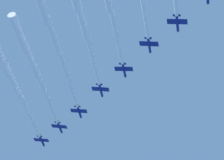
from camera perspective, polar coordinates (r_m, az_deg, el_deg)
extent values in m
cylinder|color=navy|center=(254.41, -8.57, -7.30)|extent=(7.87, 6.61, 1.31)
cone|color=yellow|center=(258.22, -8.25, -7.97)|extent=(1.79, 1.78, 1.24)
cylinder|color=black|center=(250.87, -8.87, -6.65)|extent=(1.08, 1.14, 0.98)
ellipsoid|color=black|center=(256.14, -8.41, -7.48)|extent=(2.04, 1.87, 0.83)
cube|color=navy|center=(253.98, -8.60, -7.24)|extent=(7.23, 8.14, 1.93)
cube|color=yellow|center=(255.61, -9.39, -7.15)|extent=(2.24, 1.98, 0.25)
cube|color=yellow|center=(252.47, -7.80, -7.29)|extent=(2.24, 1.98, 0.25)
cube|color=navy|center=(251.59, -8.81, -6.78)|extent=(2.81, 3.15, 0.78)
cube|color=yellow|center=(252.10, -8.74, -6.61)|extent=(1.42, 1.28, 1.88)
cylinder|color=white|center=(245.00, -9.41, -5.51)|extent=(14.94, 12.30, 1.67)
cylinder|color=white|center=(233.92, -10.44, -3.16)|extent=(15.46, 12.95, 2.50)
cylinder|color=white|center=(223.68, -11.74, -0.58)|extent=(15.98, 13.61, 3.33)
cylinder|color=white|center=(214.08, -13.15, 2.25)|extent=(16.49, 14.26, 4.17)
cylinder|color=navy|center=(241.68, -6.41, -5.70)|extent=(7.89, 6.62, 1.33)
cone|color=yellow|center=(245.46, -6.11, -6.43)|extent=(1.81, 1.80, 1.27)
cylinder|color=black|center=(238.18, -6.70, -5.00)|extent=(1.09, 1.16, 1.00)
ellipsoid|color=black|center=(243.41, -6.26, -5.91)|extent=(2.05, 1.89, 0.84)
cube|color=navy|center=(241.26, -6.45, -5.63)|extent=(7.19, 8.10, 2.17)
cube|color=yellow|center=(242.83, -7.28, -5.54)|extent=(2.24, 1.98, 0.27)
cube|color=yellow|center=(239.81, -5.60, -5.70)|extent=(2.24, 1.98, 0.27)
cube|color=navy|center=(238.89, -6.64, -5.14)|extent=(2.80, 3.14, 0.87)
cube|color=yellow|center=(239.42, -6.57, -4.97)|extent=(1.46, 1.32, 1.87)
cylinder|color=white|center=(231.93, -7.26, -3.66)|extent=(16.07, 13.19, 1.70)
cylinder|color=white|center=(220.20, -8.34, -0.87)|extent=(16.60, 13.86, 2.55)
cylinder|color=white|center=(209.46, -9.72, 2.24)|extent=(17.12, 14.53, 3.39)
cylinder|color=white|center=(199.54, -11.25, 5.66)|extent=(17.65, 15.19, 4.24)
cylinder|color=navy|center=(229.81, -4.03, -3.84)|extent=(7.82, 6.68, 1.31)
cone|color=yellow|center=(233.54, -3.76, -4.64)|extent=(1.79, 1.78, 1.24)
cylinder|color=black|center=(226.35, -4.29, -3.07)|extent=(1.08, 1.14, 0.98)
ellipsoid|color=black|center=(231.55, -3.89, -4.07)|extent=(2.03, 1.88, 0.82)
cube|color=navy|center=(229.39, -4.06, -3.77)|extent=(7.28, 8.11, 1.89)
cube|color=yellow|center=(230.72, -4.96, -3.70)|extent=(2.23, 2.00, 0.24)
cube|color=yellow|center=(228.19, -3.14, -3.81)|extent=(2.23, 2.00, 0.24)
cube|color=navy|center=(227.05, -4.24, -3.23)|extent=(2.84, 3.14, 0.76)
cube|color=yellow|center=(227.62, -4.17, -3.05)|extent=(1.41, 1.28, 1.88)
cylinder|color=white|center=(220.00, -4.80, -1.56)|extent=(16.38, 13.70, 1.66)
cylinder|color=white|center=(208.16, -5.79, 1.61)|extent=(16.90, 14.35, 2.49)
cylinder|color=white|center=(197.36, -7.09, 5.16)|extent=(17.43, 14.99, 3.32)
cylinder|color=white|center=(187.54, -8.56, 9.08)|extent=(17.95, 15.64, 4.15)
cylinder|color=navy|center=(220.72, -1.39, -1.20)|extent=(7.79, 6.73, 1.32)
cone|color=yellow|center=(224.36, -1.17, -2.07)|extent=(1.80, 1.80, 1.26)
cylinder|color=black|center=(217.36, -1.62, -0.35)|extent=(1.09, 1.15, 0.99)
ellipsoid|color=black|center=(222.44, -1.27, -1.46)|extent=(2.04, 1.90, 0.84)
cube|color=navy|center=(220.31, -1.42, -1.12)|extent=(7.30, 8.06, 2.05)
cube|color=yellow|center=(221.51, -2.37, -1.04)|extent=(2.22, 2.00, 0.26)
cube|color=yellow|center=(219.25, -0.46, -1.16)|extent=(2.22, 2.00, 0.26)
cube|color=navy|center=(218.04, -1.57, -0.53)|extent=(2.84, 3.12, 0.83)
cube|color=yellow|center=(218.65, -1.51, -0.35)|extent=(1.43, 1.31, 1.88)
cylinder|color=white|center=(212.11, -1.98, 1.05)|extent=(13.97, 11.89, 1.68)
cylinder|color=white|center=(202.35, -2.67, 3.94)|extent=(14.50, 12.54, 2.52)
cylinder|color=white|center=(193.43, -3.62, 7.12)|extent=(15.03, 13.19, 3.36)
cylinder|color=navy|center=(211.15, 1.46, 1.27)|extent=(7.85, 6.61, 1.29)
cone|color=yellow|center=(214.67, 1.67, 0.32)|extent=(1.78, 1.77, 1.23)
cylinder|color=black|center=(207.90, 1.25, 2.19)|extent=(1.07, 1.13, 0.97)
ellipsoid|color=black|center=(212.84, 1.56, 0.98)|extent=(2.03, 1.87, 0.81)
cube|color=navy|center=(210.75, 1.43, 1.36)|extent=(7.26, 8.15, 1.77)
cube|color=yellow|center=(211.73, 0.42, 1.39)|extent=(2.24, 1.98, 0.23)
cube|color=yellow|center=(209.92, 2.46, 1.36)|extent=(2.24, 1.98, 0.23)
cube|color=navy|center=(208.56, 1.29, 2.00)|extent=(2.83, 3.16, 0.72)
cube|color=yellow|center=(209.22, 1.34, 2.18)|extent=(1.40, 1.25, 1.89)
cylinder|color=white|center=(202.74, 0.90, 3.76)|extent=(14.38, 11.91, 1.65)
cylinder|color=white|center=(193.23, 0.25, 6.99)|extent=(14.89, 12.55, 2.47)
cylinder|color=navy|center=(204.03, 4.54, 4.31)|extent=(7.84, 6.69, 1.33)
cone|color=yellow|center=(207.39, 4.70, 3.28)|extent=(1.81, 1.80, 1.27)
cylinder|color=black|center=(200.92, 4.39, 5.32)|extent=(1.10, 1.16, 1.00)
ellipsoid|color=black|center=(205.67, 4.63, 3.99)|extent=(2.05, 1.90, 0.84)
cube|color=navy|center=(203.63, 4.52, 4.42)|extent=(7.24, 8.06, 2.18)
cube|color=yellow|center=(204.55, 3.47, 4.48)|extent=(2.23, 1.99, 0.27)
cube|color=yellow|center=(202.89, 5.59, 4.38)|extent=(2.23, 1.99, 0.27)
cube|color=navy|center=(201.55, 4.42, 5.11)|extent=(2.82, 3.12, 0.88)
cube|color=yellow|center=(202.24, 4.47, 5.29)|extent=(1.45, 1.33, 1.87)
cylinder|color=white|center=(195.85, 4.12, 7.09)|extent=(14.85, 12.45, 1.70)
cylinder|color=navy|center=(195.54, 7.95, 6.94)|extent=(7.82, 6.71, 1.33)
cone|color=yellow|center=(198.76, 8.05, 5.82)|extent=(1.80, 1.80, 1.26)
cylinder|color=black|center=(192.58, 7.86, 8.04)|extent=(1.09, 1.15, 0.99)
ellipsoid|color=black|center=(197.15, 8.01, 6.58)|extent=(2.04, 1.89, 0.84)
cube|color=navy|center=(195.16, 7.94, 7.06)|extent=(7.27, 8.07, 2.08)
cube|color=yellow|center=(195.82, 6.82, 7.11)|extent=(2.23, 2.00, 0.26)
cube|color=yellow|center=(194.68, 9.07, 7.03)|extent=(2.23, 2.00, 0.26)
cube|color=navy|center=(193.18, 7.88, 7.81)|extent=(2.83, 3.13, 0.84)
cube|color=yellow|center=(193.91, 7.91, 7.99)|extent=(1.44, 1.32, 1.88)
cone|color=yellow|center=(193.32, 11.61, 9.01)|extent=(1.81, 1.80, 1.27)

